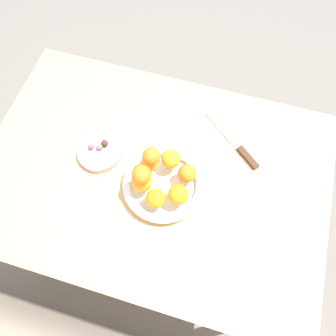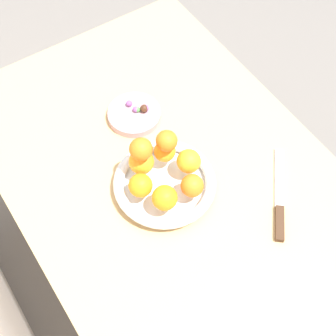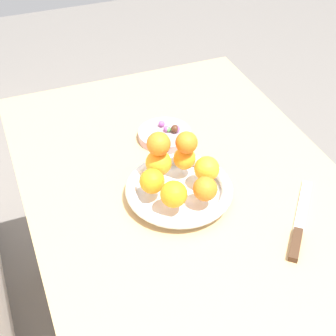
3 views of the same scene
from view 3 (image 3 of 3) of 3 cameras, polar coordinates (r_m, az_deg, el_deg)
dining_table at (r=1.31m, az=1.86°, el=-4.48°), size 1.10×0.76×0.74m
fruit_bowl at (r=1.19m, az=1.23°, el=-2.52°), size 0.25×0.25×0.04m
candy_dish at (r=1.38m, az=-0.36°, el=3.66°), size 0.14×0.14×0.02m
orange_0 at (r=1.18m, az=4.32°, el=-0.09°), size 0.06×0.06×0.06m
orange_1 at (r=1.21m, az=1.82°, el=1.07°), size 0.05×0.05×0.05m
orange_2 at (r=1.19m, az=-1.05°, el=0.58°), size 0.06×0.06×0.06m
orange_3 at (r=1.15m, az=-1.78°, el=-1.46°), size 0.06×0.06×0.06m
orange_4 at (r=1.11m, az=0.64°, el=-2.92°), size 0.06×0.06×0.06m
orange_5 at (r=1.13m, az=3.99°, el=-2.36°), size 0.06×0.06×0.06m
orange_6 at (r=1.15m, az=-1.05°, el=2.70°), size 0.06×0.06×0.06m
orange_7 at (r=1.18m, az=2.00°, el=2.90°), size 0.05×0.05×0.05m
candy_ball_0 at (r=1.37m, az=-0.18°, el=4.35°), size 0.01×0.01×0.01m
candy_ball_1 at (r=1.37m, az=-0.16°, el=4.36°), size 0.02×0.02×0.02m
candy_ball_2 at (r=1.39m, az=-0.72°, el=4.92°), size 0.02×0.02×0.02m
candy_ball_3 at (r=1.37m, az=0.04°, el=4.31°), size 0.01×0.01×0.01m
candy_ball_4 at (r=1.37m, az=0.88°, el=4.35°), size 0.02×0.02×0.02m
candy_ball_5 at (r=1.37m, az=0.78°, el=4.36°), size 0.02×0.02×0.02m
knife at (r=1.17m, az=14.34°, el=-6.17°), size 0.21×0.18×0.01m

